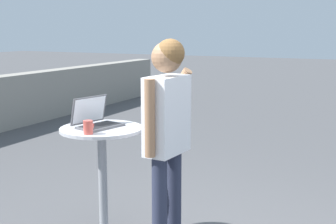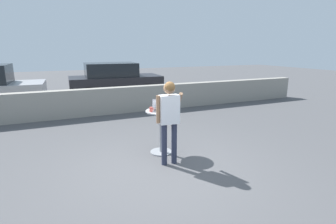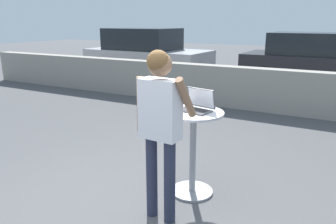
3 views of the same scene
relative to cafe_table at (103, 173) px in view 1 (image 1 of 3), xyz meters
name	(u,v)px [view 1 (image 1 of 3)]	position (x,y,z in m)	size (l,w,h in m)	color
cafe_table	(103,173)	(0.00, 0.00, 0.00)	(0.65, 0.65, 0.95)	gray
laptop	(96,120)	(0.01, 0.06, 0.42)	(0.39, 0.33, 0.23)	#515156
coffee_mug	(88,127)	(-0.23, -0.05, 0.42)	(0.11, 0.07, 0.10)	#C14C42
standing_person	(167,126)	(-0.07, -0.60, 0.45)	(0.53, 0.35, 1.65)	#282D42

